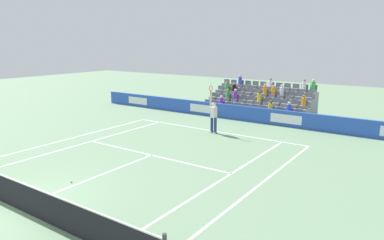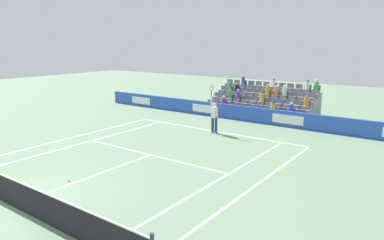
% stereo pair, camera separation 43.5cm
% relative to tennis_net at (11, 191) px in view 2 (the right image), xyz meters
% --- Properties ---
extents(ground_plane, '(80.00, 80.00, 0.00)m').
position_rel_tennis_net_xyz_m(ground_plane, '(0.00, 0.00, -0.49)').
color(ground_plane, gray).
extents(line_baseline, '(10.97, 0.10, 0.01)m').
position_rel_tennis_net_xyz_m(line_baseline, '(0.00, -11.89, -0.49)').
color(line_baseline, white).
rests_on(line_baseline, ground).
extents(line_service, '(8.23, 0.10, 0.01)m').
position_rel_tennis_net_xyz_m(line_service, '(0.00, -6.40, -0.49)').
color(line_service, white).
rests_on(line_service, ground).
extents(line_centre_service, '(0.10, 6.40, 0.01)m').
position_rel_tennis_net_xyz_m(line_centre_service, '(0.00, -3.20, -0.49)').
color(line_centre_service, white).
rests_on(line_centre_service, ground).
extents(line_singles_sideline_left, '(0.10, 11.89, 0.01)m').
position_rel_tennis_net_xyz_m(line_singles_sideline_left, '(4.12, -5.95, -0.49)').
color(line_singles_sideline_left, white).
rests_on(line_singles_sideline_left, ground).
extents(line_singles_sideline_right, '(0.10, 11.89, 0.01)m').
position_rel_tennis_net_xyz_m(line_singles_sideline_right, '(-4.12, -5.95, -0.49)').
color(line_singles_sideline_right, white).
rests_on(line_singles_sideline_right, ground).
extents(line_doubles_sideline_left, '(0.10, 11.89, 0.01)m').
position_rel_tennis_net_xyz_m(line_doubles_sideline_left, '(5.49, -5.95, -0.49)').
color(line_doubles_sideline_left, white).
rests_on(line_doubles_sideline_left, ground).
extents(line_doubles_sideline_right, '(0.10, 11.89, 0.01)m').
position_rel_tennis_net_xyz_m(line_doubles_sideline_right, '(-5.49, -5.95, -0.49)').
color(line_doubles_sideline_right, white).
rests_on(line_doubles_sideline_right, ground).
extents(line_centre_mark, '(0.10, 0.20, 0.01)m').
position_rel_tennis_net_xyz_m(line_centre_mark, '(0.00, -11.79, -0.49)').
color(line_centre_mark, white).
rests_on(line_centre_mark, ground).
extents(sponsor_barrier, '(24.40, 0.22, 0.97)m').
position_rel_tennis_net_xyz_m(sponsor_barrier, '(-0.00, -15.39, -0.01)').
color(sponsor_barrier, blue).
rests_on(sponsor_barrier, ground).
extents(tennis_net, '(11.97, 0.10, 1.07)m').
position_rel_tennis_net_xyz_m(tennis_net, '(0.00, 0.00, 0.00)').
color(tennis_net, '#33383D').
rests_on(tennis_net, ground).
extents(tennis_player, '(0.53, 0.37, 2.85)m').
position_rel_tennis_net_xyz_m(tennis_player, '(-0.21, -11.50, 0.50)').
color(tennis_player, navy).
rests_on(tennis_player, ground).
extents(stadium_stand, '(7.44, 3.80, 2.60)m').
position_rel_tennis_net_xyz_m(stadium_stand, '(-0.01, -18.33, 0.20)').
color(stadium_stand, gray).
rests_on(stadium_stand, ground).
extents(loose_tennis_ball, '(0.07, 0.07, 0.07)m').
position_rel_tennis_net_xyz_m(loose_tennis_ball, '(0.31, -2.27, -0.46)').
color(loose_tennis_ball, '#D1E533').
rests_on(loose_tennis_ball, ground).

